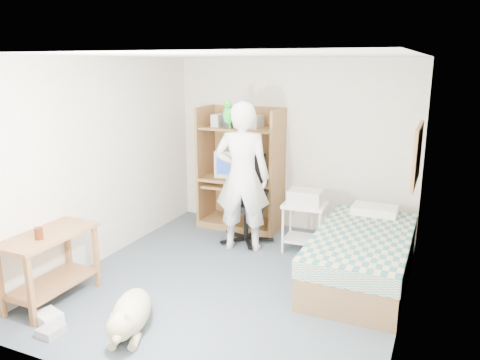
{
  "coord_description": "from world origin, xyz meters",
  "views": [
    {
      "loc": [
        2.05,
        -4.47,
        2.43
      ],
      "look_at": [
        -0.19,
        0.53,
        1.05
      ],
      "focal_mm": 35.0,
      "sensor_mm": 36.0,
      "label": 1
    }
  ],
  "objects_px": {
    "printer_cart": "(305,219)",
    "person": "(242,177)",
    "side_desk": "(50,257)",
    "dog": "(130,314)",
    "computer_hutch": "(242,173)",
    "office_chair": "(247,211)",
    "bed": "(362,256)"
  },
  "relations": [
    {
      "from": "printer_cart",
      "to": "person",
      "type": "bearing_deg",
      "value": -164.48
    },
    {
      "from": "side_desk",
      "to": "person",
      "type": "xyz_separation_m",
      "value": [
        1.22,
        2.12,
        0.49
      ]
    },
    {
      "from": "dog",
      "to": "printer_cart",
      "type": "relative_size",
      "value": 1.52
    },
    {
      "from": "computer_hutch",
      "to": "office_chair",
      "type": "distance_m",
      "value": 0.71
    },
    {
      "from": "side_desk",
      "to": "dog",
      "type": "height_order",
      "value": "side_desk"
    },
    {
      "from": "office_chair",
      "to": "printer_cart",
      "type": "bearing_deg",
      "value": -18.04
    },
    {
      "from": "person",
      "to": "printer_cart",
      "type": "relative_size",
      "value": 3.01
    },
    {
      "from": "computer_hutch",
      "to": "printer_cart",
      "type": "relative_size",
      "value": 2.75
    },
    {
      "from": "dog",
      "to": "printer_cart",
      "type": "height_order",
      "value": "printer_cart"
    },
    {
      "from": "computer_hutch",
      "to": "printer_cart",
      "type": "height_order",
      "value": "computer_hutch"
    },
    {
      "from": "person",
      "to": "printer_cart",
      "type": "height_order",
      "value": "person"
    },
    {
      "from": "dog",
      "to": "bed",
      "type": "bearing_deg",
      "value": 24.41
    },
    {
      "from": "bed",
      "to": "printer_cart",
      "type": "distance_m",
      "value": 1.03
    },
    {
      "from": "bed",
      "to": "side_desk",
      "type": "xyz_separation_m",
      "value": [
        -2.85,
        -1.82,
        0.21
      ]
    },
    {
      "from": "person",
      "to": "dog",
      "type": "xyz_separation_m",
      "value": [
        -0.14,
        -2.26,
        -0.81
      ]
    },
    {
      "from": "office_chair",
      "to": "person",
      "type": "bearing_deg",
      "value": -92.26
    },
    {
      "from": "computer_hutch",
      "to": "printer_cart",
      "type": "bearing_deg",
      "value": -25.88
    },
    {
      "from": "computer_hutch",
      "to": "side_desk",
      "type": "distance_m",
      "value": 3.08
    },
    {
      "from": "dog",
      "to": "printer_cart",
      "type": "xyz_separation_m",
      "value": [
        0.92,
        2.51,
        0.26
      ]
    },
    {
      "from": "side_desk",
      "to": "bed",
      "type": "bearing_deg",
      "value": 32.5
    },
    {
      "from": "computer_hutch",
      "to": "person",
      "type": "height_order",
      "value": "person"
    },
    {
      "from": "computer_hutch",
      "to": "bed",
      "type": "height_order",
      "value": "computer_hutch"
    },
    {
      "from": "dog",
      "to": "printer_cart",
      "type": "distance_m",
      "value": 2.69
    },
    {
      "from": "bed",
      "to": "side_desk",
      "type": "height_order",
      "value": "side_desk"
    },
    {
      "from": "bed",
      "to": "office_chair",
      "type": "height_order",
      "value": "office_chair"
    },
    {
      "from": "bed",
      "to": "side_desk",
      "type": "bearing_deg",
      "value": -147.5
    },
    {
      "from": "side_desk",
      "to": "office_chair",
      "type": "height_order",
      "value": "office_chair"
    },
    {
      "from": "computer_hutch",
      "to": "side_desk",
      "type": "relative_size",
      "value": 1.8
    },
    {
      "from": "office_chair",
      "to": "person",
      "type": "distance_m",
      "value": 0.65
    },
    {
      "from": "side_desk",
      "to": "dog",
      "type": "xyz_separation_m",
      "value": [
        1.08,
        -0.13,
        -0.32
      ]
    },
    {
      "from": "printer_cart",
      "to": "side_desk",
      "type": "bearing_deg",
      "value": -132.6
    },
    {
      "from": "printer_cart",
      "to": "dog",
      "type": "bearing_deg",
      "value": -112.65
    }
  ]
}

